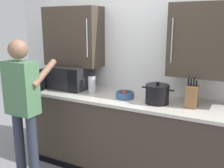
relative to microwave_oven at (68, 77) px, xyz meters
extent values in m
cube|color=white|center=(0.84, 0.35, 0.34)|extent=(3.63, 0.10, 2.86)
cube|color=#3D3328|center=(0.01, 0.14, 0.52)|extent=(0.76, 0.32, 0.75)
cylinder|color=#B7BABF|center=(0.33, -0.04, 0.52)|extent=(0.01, 0.01, 0.45)
cube|color=#3D3328|center=(1.68, 0.14, 0.52)|extent=(0.76, 0.32, 0.75)
cylinder|color=#B7BABF|center=(1.36, -0.04, 0.52)|extent=(0.01, 0.01, 0.45)
cube|color=#3D3328|center=(0.84, -0.03, -0.64)|extent=(2.56, 0.64, 0.91)
cube|color=#BCB7AD|center=(0.84, -0.03, -0.17)|extent=(2.60, 0.68, 0.03)
cube|color=black|center=(0.03, 0.01, 0.00)|extent=(0.50, 0.38, 0.30)
cube|color=beige|center=(-0.04, 0.00, 0.00)|extent=(0.32, 0.32, 0.24)
cube|color=black|center=(0.20, -0.18, 0.00)|extent=(0.14, 0.01, 0.27)
cube|color=black|center=(-0.18, -0.35, 0.00)|extent=(0.10, 0.35, 0.27)
cube|color=brown|center=(1.59, -0.06, -0.04)|extent=(0.11, 0.15, 0.22)
cylinder|color=black|center=(1.56, -0.08, 0.12)|extent=(0.02, 0.02, 0.09)
cylinder|color=black|center=(1.58, -0.08, 0.11)|extent=(0.02, 0.02, 0.07)
cylinder|color=black|center=(1.61, -0.08, 0.12)|extent=(0.02, 0.02, 0.09)
cylinder|color=black|center=(1.63, -0.08, 0.11)|extent=(0.02, 0.02, 0.06)
cylinder|color=#335684|center=(0.85, -0.07, -0.11)|extent=(0.21, 0.21, 0.07)
cylinder|color=#192B42|center=(0.85, -0.07, -0.10)|extent=(0.17, 0.17, 0.05)
sphere|color=orange|center=(0.84, -0.08, -0.08)|extent=(0.04, 0.04, 0.04)
sphere|color=red|center=(0.87, -0.11, -0.08)|extent=(0.06, 0.06, 0.06)
sphere|color=red|center=(0.87, -0.10, -0.08)|extent=(0.04, 0.04, 0.04)
cylinder|color=black|center=(1.24, -0.09, -0.05)|extent=(0.25, 0.25, 0.19)
cylinder|color=black|center=(1.24, -0.09, 0.05)|extent=(0.26, 0.26, 0.02)
cylinder|color=black|center=(1.24, -0.09, 0.07)|extent=(0.04, 0.04, 0.03)
cylinder|color=black|center=(1.09, -0.09, 0.01)|extent=(0.05, 0.02, 0.02)
cylinder|color=black|center=(1.39, -0.09, 0.01)|extent=(0.05, 0.02, 0.02)
cylinder|color=#B7BABF|center=(0.41, -0.07, -0.04)|extent=(0.09, 0.09, 0.22)
cylinder|color=black|center=(0.41, -0.07, 0.09)|extent=(0.09, 0.09, 0.03)
cylinder|color=#282D3D|center=(-0.12, -0.78, -0.67)|extent=(0.11, 0.11, 0.84)
cylinder|color=#282D3D|center=(0.08, -0.78, -0.67)|extent=(0.11, 0.11, 0.84)
cube|color=#47704C|center=(-0.02, -0.78, 0.03)|extent=(0.34, 0.20, 0.56)
sphere|color=brown|center=(-0.02, -0.78, 0.43)|extent=(0.20, 0.20, 0.20)
cylinder|color=brown|center=(0.10, -0.55, 0.16)|extent=(0.18, 0.50, 0.25)
cylinder|color=#47704C|center=(-0.22, -0.78, -0.02)|extent=(0.07, 0.07, 0.48)
camera|label=1|loc=(2.02, -2.65, 0.69)|focal=41.13mm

